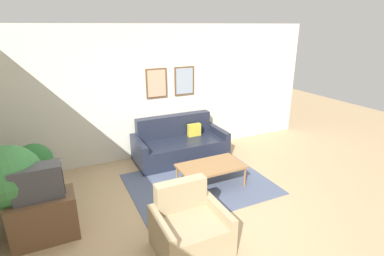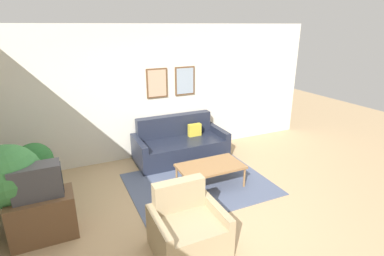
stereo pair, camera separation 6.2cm
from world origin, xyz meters
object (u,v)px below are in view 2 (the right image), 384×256
object	(u,v)px
coffee_table	(210,167)
potted_plant_tall	(9,178)
couch	(180,145)
tv	(37,181)
armchair	(187,229)

from	to	relation	value
coffee_table	potted_plant_tall	distance (m)	2.96
couch	tv	xyz separation A→B (m)	(-2.58, -1.55, 0.53)
coffee_table	tv	distance (m)	2.65
potted_plant_tall	coffee_table	bearing A→B (deg)	0.04
couch	armchair	size ratio (longest dim) A/B	2.21
tv	armchair	bearing A→B (deg)	-31.77
armchair	coffee_table	bearing A→B (deg)	48.55
coffee_table	potted_plant_tall	xyz separation A→B (m)	(-2.93, -0.00, 0.46)
potted_plant_tall	armchair	bearing A→B (deg)	-32.64
coffee_table	tv	xyz separation A→B (m)	(-2.60, -0.25, 0.46)
coffee_table	tv	size ratio (longest dim) A/B	1.89
couch	potted_plant_tall	world-z (taller)	potted_plant_tall
coffee_table	armchair	distance (m)	1.59
couch	armchair	xyz separation A→B (m)	(-0.97, -2.55, -0.01)
tv	armchair	distance (m)	1.97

